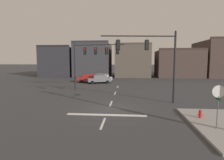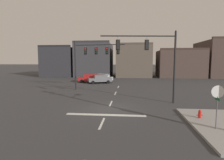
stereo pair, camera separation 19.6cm
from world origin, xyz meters
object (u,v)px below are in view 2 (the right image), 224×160
at_px(car_lot_nearside, 100,79).
at_px(fire_hydrant, 200,115).
at_px(signal_mast_far_side, 92,55).
at_px(car_lot_middle, 90,78).
at_px(stop_sign, 218,97).
at_px(signal_mast_near_side, 154,54).
at_px(car_lot_farside, 102,78).

height_order(car_lot_nearside, fire_hydrant, car_lot_nearside).
distance_m(signal_mast_far_side, car_lot_middle, 10.91).
bearing_deg(car_lot_middle, signal_mast_far_side, -75.88).
relative_size(signal_mast_far_side, car_lot_middle, 1.63).
bearing_deg(fire_hydrant, stop_sign, -85.29).
distance_m(signal_mast_near_side, car_lot_nearside, 18.38).
distance_m(car_lot_middle, car_lot_farside, 2.61).
height_order(stop_sign, car_lot_farside, stop_sign).
distance_m(signal_mast_near_side, signal_mast_far_side, 11.17).
distance_m(stop_sign, fire_hydrant, 2.82).
bearing_deg(signal_mast_near_side, fire_hydrant, -62.02).
xyz_separation_m(car_lot_nearside, car_lot_farside, (-0.01, 2.80, 0.00)).
distance_m(signal_mast_far_side, car_lot_farside, 11.73).
bearing_deg(car_lot_farside, fire_hydrant, -65.68).
bearing_deg(car_lot_nearside, stop_sign, -64.75).
distance_m(stop_sign, car_lot_farside, 28.35).
xyz_separation_m(car_lot_middle, fire_hydrant, (13.15, -22.76, -0.53)).
bearing_deg(stop_sign, car_lot_farside, 112.85).
relative_size(signal_mast_near_side, car_lot_farside, 1.59).
xyz_separation_m(signal_mast_near_side, car_lot_farside, (-8.08, 18.79, -4.08)).
bearing_deg(signal_mast_near_side, signal_mast_far_side, 135.40).
xyz_separation_m(signal_mast_near_side, car_lot_middle, (-10.41, 17.60, -4.08)).
relative_size(signal_mast_far_side, car_lot_nearside, 1.57).
xyz_separation_m(signal_mast_far_side, car_lot_nearside, (-0.12, 8.15, -4.22)).
distance_m(car_lot_farside, fire_hydrant, 26.28).
xyz_separation_m(stop_sign, car_lot_farside, (-11.00, 26.09, -1.29)).
relative_size(signal_mast_far_side, stop_sign, 2.64).
height_order(car_lot_farside, fire_hydrant, car_lot_farside).
xyz_separation_m(car_lot_middle, car_lot_farside, (2.33, 1.19, 0.00)).
relative_size(signal_mast_near_side, car_lot_nearside, 1.57).
relative_size(car_lot_middle, car_lot_farside, 0.97).
relative_size(car_lot_nearside, car_lot_farside, 1.01).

